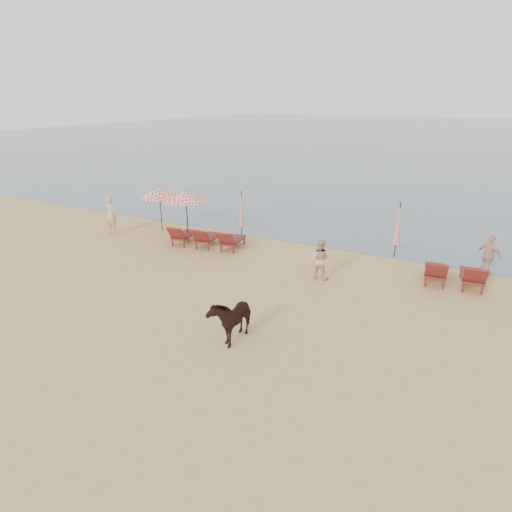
{
  "coord_description": "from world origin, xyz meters",
  "views": [
    {
      "loc": [
        6.59,
        -7.5,
        6.38
      ],
      "look_at": [
        0.0,
        5.0,
        1.1
      ],
      "focal_mm": 30.0,
      "sensor_mm": 36.0,
      "label": 1
    }
  ],
  "objects_px": {
    "umbrella_open_left_a": "(186,196)",
    "beachgoer_right_a": "(320,259)",
    "lounger_cluster_right": "(454,273)",
    "cow": "(231,317)",
    "umbrella_closed_right": "(398,223)",
    "beachgoer_left": "(111,215)",
    "beachgoer_right_b": "(489,256)",
    "lounger_cluster_left": "(206,237)",
    "umbrella_closed_left": "(241,209)",
    "umbrella_open_left_b": "(159,192)"
  },
  "relations": [
    {
      "from": "umbrella_open_left_a",
      "to": "beachgoer_right_a",
      "type": "distance_m",
      "value": 7.24
    },
    {
      "from": "lounger_cluster_right",
      "to": "cow",
      "type": "distance_m",
      "value": 8.5
    },
    {
      "from": "umbrella_open_left_a",
      "to": "umbrella_closed_right",
      "type": "distance_m",
      "value": 9.34
    },
    {
      "from": "lounger_cluster_right",
      "to": "umbrella_open_left_a",
      "type": "bearing_deg",
      "value": 175.04
    },
    {
      "from": "beachgoer_left",
      "to": "beachgoer_right_b",
      "type": "bearing_deg",
      "value": -165.88
    },
    {
      "from": "umbrella_closed_right",
      "to": "beachgoer_left",
      "type": "bearing_deg",
      "value": -166.54
    },
    {
      "from": "umbrella_closed_right",
      "to": "beachgoer_right_b",
      "type": "height_order",
      "value": "umbrella_closed_right"
    },
    {
      "from": "lounger_cluster_left",
      "to": "umbrella_closed_right",
      "type": "xyz_separation_m",
      "value": [
        7.76,
        2.65,
        1.01
      ]
    },
    {
      "from": "lounger_cluster_right",
      "to": "beachgoer_right_a",
      "type": "distance_m",
      "value": 4.76
    },
    {
      "from": "beachgoer_right_a",
      "to": "lounger_cluster_left",
      "type": "bearing_deg",
      "value": -13.3
    },
    {
      "from": "beachgoer_left",
      "to": "beachgoer_right_b",
      "type": "distance_m",
      "value": 16.67
    },
    {
      "from": "umbrella_closed_left",
      "to": "beachgoer_right_a",
      "type": "height_order",
      "value": "umbrella_closed_left"
    },
    {
      "from": "lounger_cluster_left",
      "to": "umbrella_closed_left",
      "type": "distance_m",
      "value": 2.29
    },
    {
      "from": "lounger_cluster_left",
      "to": "cow",
      "type": "relative_size",
      "value": 2.14
    },
    {
      "from": "umbrella_open_left_b",
      "to": "umbrella_closed_left",
      "type": "distance_m",
      "value": 4.26
    },
    {
      "from": "umbrella_open_left_a",
      "to": "umbrella_open_left_b",
      "type": "bearing_deg",
      "value": 138.92
    },
    {
      "from": "lounger_cluster_left",
      "to": "umbrella_open_left_a",
      "type": "bearing_deg",
      "value": 155.03
    },
    {
      "from": "umbrella_open_left_b",
      "to": "beachgoer_right_b",
      "type": "height_order",
      "value": "umbrella_open_left_b"
    },
    {
      "from": "umbrella_closed_left",
      "to": "umbrella_closed_right",
      "type": "xyz_separation_m",
      "value": [
        7.05,
        0.67,
        0.09
      ]
    },
    {
      "from": "lounger_cluster_left",
      "to": "cow",
      "type": "height_order",
      "value": "cow"
    },
    {
      "from": "cow",
      "to": "lounger_cluster_right",
      "type": "bearing_deg",
      "value": 51.45
    },
    {
      "from": "beachgoer_left",
      "to": "beachgoer_right_a",
      "type": "height_order",
      "value": "beachgoer_left"
    },
    {
      "from": "cow",
      "to": "beachgoer_right_b",
      "type": "distance_m",
      "value": 10.44
    },
    {
      "from": "lounger_cluster_left",
      "to": "beachgoer_left",
      "type": "bearing_deg",
      "value": 176.16
    },
    {
      "from": "lounger_cluster_left",
      "to": "umbrella_open_left_a",
      "type": "height_order",
      "value": "umbrella_open_left_a"
    },
    {
      "from": "umbrella_open_left_a",
      "to": "beachgoer_right_b",
      "type": "distance_m",
      "value": 12.69
    },
    {
      "from": "lounger_cluster_right",
      "to": "umbrella_open_left_a",
      "type": "relative_size",
      "value": 0.9
    },
    {
      "from": "umbrella_open_left_a",
      "to": "umbrella_closed_left",
      "type": "height_order",
      "value": "umbrella_open_left_a"
    },
    {
      "from": "umbrella_closed_left",
      "to": "cow",
      "type": "relative_size",
      "value": 1.45
    },
    {
      "from": "lounger_cluster_left",
      "to": "beachgoer_right_b",
      "type": "bearing_deg",
      "value": 2.49
    },
    {
      "from": "beachgoer_left",
      "to": "umbrella_open_left_a",
      "type": "bearing_deg",
      "value": -163.47
    },
    {
      "from": "umbrella_open_left_b",
      "to": "beachgoer_left",
      "type": "relative_size",
      "value": 1.2
    },
    {
      "from": "lounger_cluster_right",
      "to": "umbrella_closed_right",
      "type": "height_order",
      "value": "umbrella_closed_right"
    },
    {
      "from": "cow",
      "to": "umbrella_open_left_a",
      "type": "bearing_deg",
      "value": 133.08
    },
    {
      "from": "beachgoer_left",
      "to": "lounger_cluster_right",
      "type": "bearing_deg",
      "value": -171.31
    },
    {
      "from": "beachgoer_right_b",
      "to": "umbrella_closed_right",
      "type": "bearing_deg",
      "value": 24.38
    },
    {
      "from": "lounger_cluster_left",
      "to": "umbrella_open_left_b",
      "type": "xyz_separation_m",
      "value": [
        -3.41,
        1.06,
        1.51
      ]
    },
    {
      "from": "lounger_cluster_left",
      "to": "beachgoer_right_b",
      "type": "relative_size",
      "value": 2.1
    },
    {
      "from": "cow",
      "to": "beachgoer_left",
      "type": "xyz_separation_m",
      "value": [
        -10.23,
        5.66,
        0.3
      ]
    },
    {
      "from": "beachgoer_left",
      "to": "beachgoer_right_b",
      "type": "height_order",
      "value": "beachgoer_left"
    },
    {
      "from": "lounger_cluster_left",
      "to": "beachgoer_left",
      "type": "height_order",
      "value": "beachgoer_left"
    },
    {
      "from": "beachgoer_right_b",
      "to": "lounger_cluster_left",
      "type": "bearing_deg",
      "value": 42.18
    },
    {
      "from": "lounger_cluster_left",
      "to": "umbrella_closed_right",
      "type": "relative_size",
      "value": 1.38
    },
    {
      "from": "cow",
      "to": "beachgoer_left",
      "type": "height_order",
      "value": "beachgoer_left"
    },
    {
      "from": "umbrella_closed_right",
      "to": "umbrella_closed_left",
      "type": "bearing_deg",
      "value": -174.57
    },
    {
      "from": "lounger_cluster_right",
      "to": "umbrella_closed_right",
      "type": "xyz_separation_m",
      "value": [
        -2.42,
        2.04,
        1.0
      ]
    },
    {
      "from": "umbrella_closed_right",
      "to": "beachgoer_right_a",
      "type": "distance_m",
      "value": 4.24
    },
    {
      "from": "umbrella_open_left_a",
      "to": "umbrella_open_left_b",
      "type": "xyz_separation_m",
      "value": [
        -2.14,
        0.7,
        -0.16
      ]
    },
    {
      "from": "cow",
      "to": "lounger_cluster_left",
      "type": "bearing_deg",
      "value": 128.29
    },
    {
      "from": "lounger_cluster_right",
      "to": "beachgoer_left",
      "type": "bearing_deg",
      "value": 177.81
    }
  ]
}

